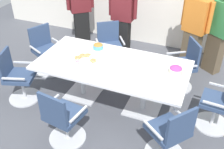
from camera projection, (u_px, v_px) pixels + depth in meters
name	position (u px, v px, depth m)	size (l,w,h in m)	color
ground_plane	(112.00, 101.00, 4.67)	(10.00, 10.00, 0.01)	#4C4F56
conference_table	(112.00, 71.00, 4.32)	(2.40, 1.20, 0.75)	white
office_chair_0	(170.00, 135.00, 3.46)	(0.76, 0.76, 0.91)	silver
office_chair_1	(220.00, 105.00, 3.95)	(0.58, 0.58, 0.91)	silver
office_chair_2	(183.00, 68.00, 4.81)	(0.75, 0.75, 0.91)	silver
office_chair_3	(110.00, 48.00, 5.41)	(0.75, 0.75, 0.91)	silver
office_chair_4	(46.00, 52.00, 5.27)	(0.72, 0.72, 0.91)	silver
office_chair_5	(18.00, 79.00, 4.52)	(0.68, 0.68, 0.91)	silver
office_chair_6	(63.00, 120.00, 3.70)	(0.61, 0.61, 0.91)	silver
person_standing_0	(81.00, 8.00, 5.92)	(0.52, 0.46, 1.72)	black
person_standing_1	(123.00, 16.00, 5.52)	(0.61, 0.23, 1.72)	black
person_standing_2	(194.00, 28.00, 5.07)	(0.59, 0.38, 1.70)	brown
person_standing_3	(219.00, 31.00, 5.00)	(0.54, 0.44, 1.67)	brown
snack_bowl_candy_mix	(176.00, 70.00, 4.01)	(0.21, 0.21, 0.11)	beige
snack_bowl_pretzels	(98.00, 46.00, 4.65)	(0.18, 0.18, 0.10)	#4C9EC6
donut_platter	(85.00, 60.00, 4.32)	(0.38, 0.38, 0.04)	white
plate_stack	(55.00, 64.00, 4.23)	(0.19, 0.19, 0.03)	white
napkin_pile	(148.00, 78.00, 3.88)	(0.14, 0.14, 0.07)	white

